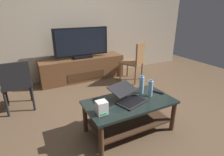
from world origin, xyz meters
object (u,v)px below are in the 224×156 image
object	(u,v)px
router_box	(102,107)
cell_phone	(96,100)
media_cabinet	(83,69)
tv_remote	(158,92)
side_chair	(16,83)
laptop	(128,96)
television	(82,44)
water_bottle_far	(142,85)
dining_chair	(135,60)
soundbar_remote	(122,93)
coffee_table	(130,110)
water_bottle_near	(150,88)

from	to	relation	value
router_box	cell_phone	xyz separation A→B (m)	(0.06, 0.32, -0.07)
media_cabinet	tv_remote	size ratio (longest dim) A/B	12.01
media_cabinet	cell_phone	size ratio (longest dim) A/B	13.73
side_chair	laptop	bearing A→B (deg)	-44.33
television	cell_phone	bearing A→B (deg)	-103.68
water_bottle_far	router_box	bearing A→B (deg)	-161.97
water_bottle_far	tv_remote	xyz separation A→B (m)	(0.22, -0.11, -0.11)
laptop	tv_remote	xyz separation A→B (m)	(0.51, 0.01, -0.05)
dining_chair	cell_phone	world-z (taller)	dining_chair
side_chair	soundbar_remote	size ratio (longest dim) A/B	5.29
side_chair	tv_remote	size ratio (longest dim) A/B	5.29
coffee_table	soundbar_remote	size ratio (longest dim) A/B	7.25
media_cabinet	television	bearing A→B (deg)	-90.00
soundbar_remote	coffee_table	bearing A→B (deg)	-114.32
side_chair	water_bottle_near	world-z (taller)	side_chair
television	router_box	xyz separation A→B (m)	(-0.52, -2.22, -0.32)
water_bottle_near	cell_phone	distance (m)	0.75
side_chair	cell_phone	world-z (taller)	side_chair
water_bottle_near	media_cabinet	bearing A→B (deg)	96.51
coffee_table	router_box	size ratio (longest dim) A/B	7.47
coffee_table	side_chair	distance (m)	1.82
laptop	dining_chair	bearing A→B (deg)	52.95
water_bottle_near	tv_remote	size ratio (longest dim) A/B	1.50
television	water_bottle_near	xyz separation A→B (m)	(0.24, -2.12, -0.29)
soundbar_remote	router_box	bearing A→B (deg)	-164.48
media_cabinet	dining_chair	xyz separation A→B (m)	(1.02, -0.64, 0.24)
dining_chair	side_chair	bearing A→B (deg)	-174.68
side_chair	dining_chair	bearing A→B (deg)	5.32
water_bottle_far	water_bottle_near	bearing A→B (deg)	-70.06
dining_chair	soundbar_remote	bearing A→B (deg)	-130.58
laptop	water_bottle_far	world-z (taller)	water_bottle_far
laptop	water_bottle_near	size ratio (longest dim) A/B	2.09
television	tv_remote	world-z (taller)	television
media_cabinet	side_chair	size ratio (longest dim) A/B	2.27
dining_chair	side_chair	size ratio (longest dim) A/B	1.07
dining_chair	cell_phone	size ratio (longest dim) A/B	6.45
side_chair	cell_phone	bearing A→B (deg)	-49.27
laptop	cell_phone	size ratio (longest dim) A/B	3.59
television	router_box	size ratio (longest dim) A/B	7.93
water_bottle_near	cell_phone	world-z (taller)	water_bottle_near
soundbar_remote	side_chair	bearing A→B (deg)	121.37
media_cabinet	tv_remote	distance (m)	2.16
cell_phone	tv_remote	distance (m)	0.90
dining_chair	side_chair	world-z (taller)	dining_chair
cell_phone	water_bottle_near	bearing A→B (deg)	-0.96
television	water_bottle_near	world-z (taller)	television
router_box	water_bottle_far	xyz separation A→B (m)	(0.72, 0.23, 0.05)
television	laptop	xyz separation A→B (m)	(-0.09, -2.09, -0.34)
laptop	tv_remote	size ratio (longest dim) A/B	3.14
water_bottle_far	cell_phone	xyz separation A→B (m)	(-0.66, 0.08, -0.12)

